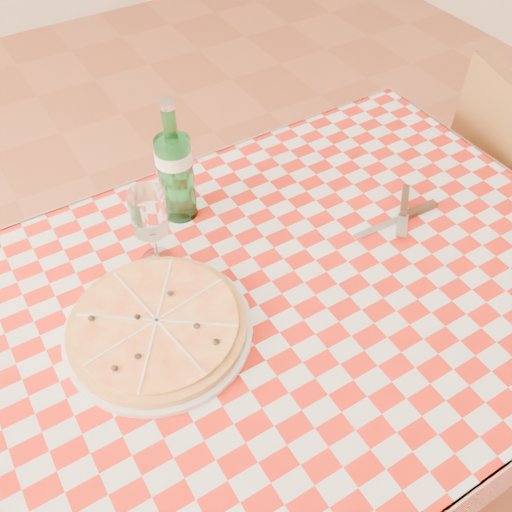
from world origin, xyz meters
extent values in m
plane|color=brown|center=(0.00, 0.00, 0.00)|extent=(6.00, 6.00, 0.00)
cube|color=brown|center=(0.00, 0.00, 0.73)|extent=(1.20, 0.80, 0.04)
cylinder|color=brown|center=(-0.54, 0.34, 0.35)|extent=(0.06, 0.06, 0.71)
cylinder|color=brown|center=(0.54, 0.34, 0.35)|extent=(0.06, 0.06, 0.71)
cube|color=#A11509|center=(0.00, 0.00, 0.75)|extent=(1.30, 0.90, 0.01)
cylinder|color=brown|center=(0.71, -0.03, 0.20)|extent=(0.03, 0.03, 0.41)
cylinder|color=brown|center=(0.81, 0.29, 0.20)|extent=(0.03, 0.03, 0.41)
cube|color=brown|center=(0.75, 0.13, 0.66)|extent=(0.15, 0.39, 0.44)
camera|label=1|loc=(-0.39, -0.55, 1.59)|focal=40.00mm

